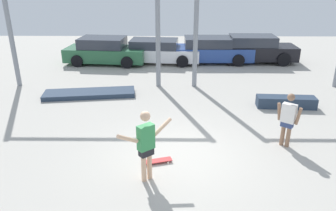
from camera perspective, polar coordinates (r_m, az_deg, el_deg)
The scene contains 12 objects.
ground_plane at distance 9.00m, azimuth 1.92°, elevation -8.75°, with size 36.00×36.00×0.00m, color #B2ADA3.
skateboarder at distance 7.57m, azimuth -3.86°, elevation -6.44°, with size 1.21×1.01×1.78m.
skateboard at distance 8.66m, azimuth -1.81°, elevation -9.58°, with size 0.78×0.41×0.08m.
grind_box at distance 12.78m, azimuth 19.86°, elevation 0.58°, with size 2.11×0.54×0.41m, color #28384C.
manual_pad at distance 13.57m, azimuth -13.48°, elevation 2.05°, with size 3.60×1.00×0.18m, color #28384C.
canopy_support_left at distance 14.16m, azimuth -14.80°, elevation 15.84°, with size 6.32×0.20×5.08m.
canopy_support_right at distance 14.28m, azimuth 17.82°, elevation 15.57°, with size 6.32×0.20×5.08m.
parked_car_green at distance 18.26m, azimuth -10.86°, elevation 9.30°, with size 4.44×2.27×1.40m.
parked_car_white at distance 18.12m, azimuth -1.98°, elevation 9.41°, with size 4.69×2.15×1.26m.
parked_car_blue at distance 18.29m, azimuth 7.26°, elevation 9.52°, with size 4.50×1.92×1.38m.
parked_car_black at distance 18.80m, azimuth 14.79°, elevation 9.44°, with size 4.40×1.95×1.46m.
bystander at distance 9.69m, azimuth 20.17°, elevation -2.03°, with size 0.60×0.50×1.59m.
Camera 1 is at (-0.21, -7.72, 4.62)m, focal length 35.00 mm.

